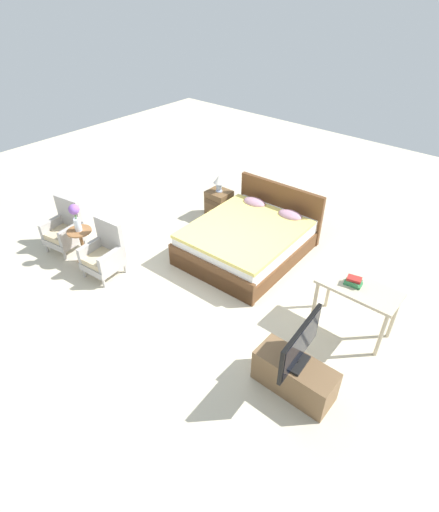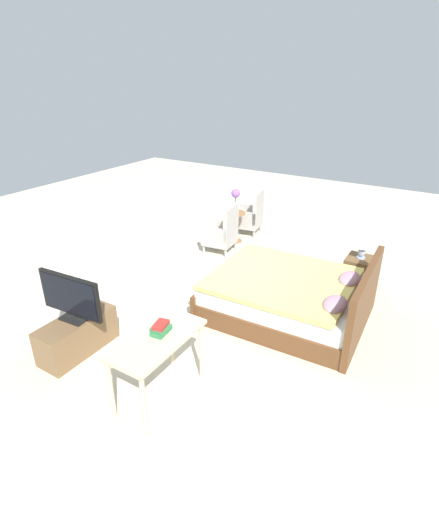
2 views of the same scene
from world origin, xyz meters
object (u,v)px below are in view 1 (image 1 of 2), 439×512
Objects in this scene: armchair_by_window_left at (65,230)px; tv_stand at (294,376)px; book_stack at (354,281)px; vanity_desk at (358,294)px; bed at (249,239)px; nightstand at (219,204)px; table_lamp at (219,181)px; tv_flatscreen at (300,345)px; side_table at (82,242)px; armchair_by_window_right at (104,254)px; flower_vase at (75,215)px.

armchair_by_window_left is 0.96× the size of tv_stand.
book_stack is (-0.01, 1.34, 0.58)m from tv_stand.
vanity_desk is 0.19m from book_stack.
bed is 3.83× the size of nightstand.
tv_flatscreen reaches higher than table_lamp.
side_table is at bearing -178.62° from tv_flatscreen.
bed is at bearing 37.42° from armchair_by_window_left.
armchair_by_window_left is 0.88× the size of vanity_desk.
tv_flatscreen is 1.35m from vanity_desk.
armchair_by_window_right is 0.56m from side_table.
armchair_by_window_left is 4.68m from tv_flatscreen.
tv_stand is 1.10× the size of tv_flatscreen.
armchair_by_window_right is 3.55m from tv_flatscreen.
vanity_desk is (4.16, 1.45, 0.26)m from side_table.
table_lamp is 1.41× the size of book_stack.
bed is 2.36× the size of armchair_by_window_left.
bed is 2.87m from tv_flatscreen.
table_lamp is at bearing 160.74° from vanity_desk.
side_table is 2.74m from nightstand.
nightstand is at bearing 62.66° from armchair_by_window_left.
bed is at bearing 137.85° from tv_flatscreen.
vanity_desk is at bearing -14.28° from bed.
table_lamp reaches higher than nightstand.
vanity_desk is 4.46× the size of book_stack.
nightstand is 4.20m from tv_flatscreen.
tv_stand is (3.32, -2.53, -0.55)m from table_lamp.
armchair_by_window_left is at bearing -163.47° from vanity_desk.
tv_flatscreen is (2.10, -1.90, 0.47)m from bed.
book_stack is (3.31, -1.20, 0.03)m from table_lamp.
tv_flatscreen reaches higher than armchair_by_window_right.
tv_stand is at bearing -42.19° from bed.
tv_stand is 1.41m from vanity_desk.
book_stack is at bearing -15.09° from bed.
flower_vase is at bearing 90.00° from side_table.
table_lamp is (0.00, 0.00, 0.50)m from nightstand.
bed reaches higher than nightstand.
tv_stand is 0.92× the size of vanity_desk.
flower_vase is (-0.56, -0.04, 0.53)m from armchair_by_window_right.
bed is 6.57× the size of table_lamp.
vanity_desk reaches higher than side_table.
vanity_desk is at bearing 86.77° from tv_stand.
flower_vase reaches higher than side_table.
armchair_by_window_right is at bearing -158.70° from vanity_desk.
armchair_by_window_left is at bearing -179.30° from tv_stand.
book_stack is at bearing 19.44° from side_table.
table_lamp is (0.21, 2.59, 0.41)m from armchair_by_window_right.
flower_vase is (0.57, -0.04, 0.53)m from armchair_by_window_left.
table_lamp is (0.76, 2.63, 0.39)m from side_table.
bed reaches higher than book_stack.
book_stack is (-0.01, 1.34, 0.05)m from tv_flatscreen.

